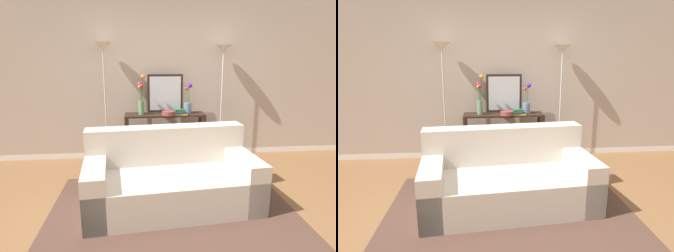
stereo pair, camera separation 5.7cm
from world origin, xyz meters
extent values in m
cube|color=brown|center=(0.00, 0.00, -0.01)|extent=(16.00, 16.00, 0.02)
cube|color=white|center=(0.00, 2.29, 0.04)|extent=(12.00, 0.15, 0.09)
cube|color=#B7A899|center=(0.00, 2.29, 1.57)|extent=(12.00, 0.14, 2.96)
cube|color=#51382D|center=(-0.14, 0.34, 0.01)|extent=(2.77, 1.94, 0.01)
cube|color=beige|center=(-0.14, 0.44, 0.21)|extent=(2.03, 1.15, 0.42)
cube|color=beige|center=(-0.18, 0.80, 0.65)|extent=(1.97, 0.44, 0.46)
cube|color=beige|center=(-1.00, 0.37, 0.30)|extent=(0.33, 1.00, 0.60)
cube|color=beige|center=(0.71, 0.52, 0.30)|extent=(0.33, 1.00, 0.60)
cube|color=black|center=(-0.09, 1.88, 0.81)|extent=(1.27, 0.37, 0.03)
cube|color=black|center=(-0.09, 1.88, 0.15)|extent=(1.17, 0.31, 0.01)
cube|color=black|center=(-0.70, 1.73, 0.40)|extent=(0.05, 0.05, 0.79)
cube|color=black|center=(0.52, 1.73, 0.40)|extent=(0.05, 0.05, 0.79)
cube|color=black|center=(-0.70, 2.04, 0.40)|extent=(0.05, 0.05, 0.79)
cube|color=black|center=(0.52, 2.04, 0.40)|extent=(0.05, 0.05, 0.79)
cylinder|color=silver|center=(-1.03, 2.01, 0.01)|extent=(0.26, 0.26, 0.02)
cylinder|color=silver|center=(-1.03, 2.01, 0.92)|extent=(0.02, 0.02, 1.80)
cone|color=silver|center=(-1.03, 2.01, 1.88)|extent=(0.28, 0.28, 0.10)
cylinder|color=silver|center=(0.86, 2.01, 0.01)|extent=(0.26, 0.26, 0.02)
cylinder|color=silver|center=(0.86, 2.01, 0.91)|extent=(0.02, 0.02, 1.77)
cone|color=silver|center=(0.86, 2.01, 1.84)|extent=(0.28, 0.28, 0.10)
cube|color=black|center=(-0.07, 2.04, 1.13)|extent=(0.57, 0.02, 0.61)
cube|color=silver|center=(-0.07, 2.03, 1.13)|extent=(0.50, 0.01, 0.54)
cylinder|color=#669E6B|center=(-0.46, 1.88, 0.93)|extent=(0.09, 0.09, 0.22)
cylinder|color=#3D7538|center=(-0.46, 1.87, 1.15)|extent=(0.02, 0.01, 0.23)
sphere|color=red|center=(-0.46, 1.85, 1.27)|extent=(0.06, 0.06, 0.06)
cylinder|color=#3D7538|center=(-0.47, 1.89, 1.17)|extent=(0.03, 0.02, 0.26)
sphere|color=#CC2575|center=(-0.48, 1.91, 1.29)|extent=(0.06, 0.06, 0.06)
cylinder|color=#3D7538|center=(-0.45, 1.88, 1.22)|extent=(0.01, 0.05, 0.37)
sphere|color=orange|center=(-0.43, 1.88, 1.41)|extent=(0.07, 0.07, 0.07)
cylinder|color=#3D7538|center=(-0.47, 1.87, 1.15)|extent=(0.02, 0.02, 0.22)
sphere|color=yellow|center=(-0.49, 1.85, 1.26)|extent=(0.05, 0.05, 0.05)
cylinder|color=#6B84AD|center=(0.28, 1.90, 0.91)|extent=(0.12, 0.12, 0.17)
cylinder|color=#3D7538|center=(0.27, 1.91, 1.10)|extent=(0.02, 0.01, 0.22)
sphere|color=red|center=(0.26, 1.93, 1.21)|extent=(0.05, 0.05, 0.05)
cylinder|color=#3D7538|center=(0.30, 1.91, 1.13)|extent=(0.02, 0.03, 0.27)
sphere|color=orange|center=(0.31, 1.91, 1.26)|extent=(0.06, 0.06, 0.06)
cylinder|color=#3D7538|center=(0.29, 1.89, 1.13)|extent=(0.03, 0.03, 0.28)
sphere|color=#5A18E7|center=(0.31, 1.88, 1.27)|extent=(0.07, 0.07, 0.07)
cylinder|color=brown|center=(-0.04, 1.77, 0.85)|extent=(0.21, 0.21, 0.06)
torus|color=brown|center=(-0.04, 1.77, 0.88)|extent=(0.20, 0.20, 0.01)
cube|color=gold|center=(0.15, 1.78, 0.83)|extent=(0.21, 0.14, 0.03)
cube|color=navy|center=(0.14, 1.77, 0.86)|extent=(0.20, 0.14, 0.02)
cube|color=#236033|center=(0.13, 1.77, 0.88)|extent=(0.18, 0.12, 0.02)
cube|color=#236033|center=(0.14, 1.77, 0.90)|extent=(0.16, 0.11, 0.02)
cube|color=#236033|center=(-0.58, 1.88, 0.05)|extent=(0.05, 0.15, 0.11)
cube|color=#2D2D33|center=(-0.53, 1.88, 0.06)|extent=(0.04, 0.14, 0.12)
cube|color=maroon|center=(-0.49, 1.88, 0.06)|extent=(0.04, 0.14, 0.12)
cube|color=#B77F33|center=(-0.46, 1.88, 0.05)|extent=(0.03, 0.15, 0.11)
cube|color=gold|center=(-0.41, 1.88, 0.06)|extent=(0.06, 0.17, 0.12)
cube|color=slate|center=(-0.37, 1.88, 0.06)|extent=(0.03, 0.17, 0.11)
cube|color=tan|center=(-0.33, 1.88, 0.05)|extent=(0.05, 0.15, 0.10)
cube|color=#1E7075|center=(-0.28, 1.88, 0.06)|extent=(0.05, 0.16, 0.12)
camera|label=1|loc=(-0.50, -2.69, 1.74)|focal=31.35mm
camera|label=2|loc=(-0.44, -2.69, 1.74)|focal=31.35mm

